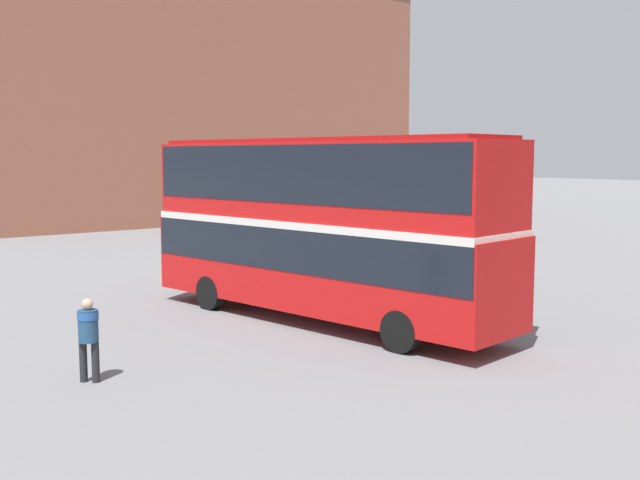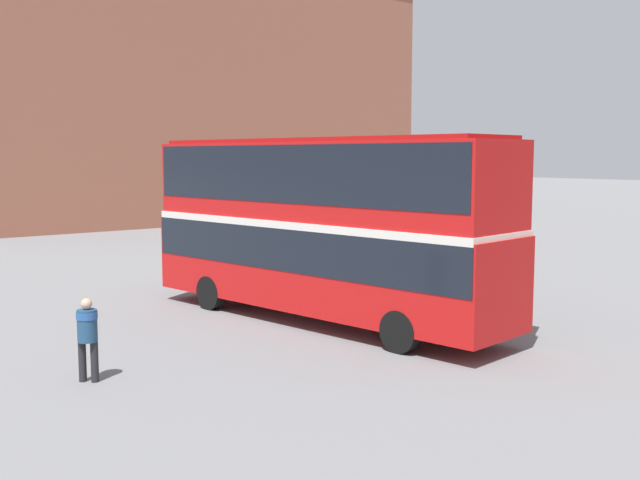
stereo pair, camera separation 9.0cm
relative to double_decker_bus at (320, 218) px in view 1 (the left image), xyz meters
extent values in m
plane|color=slate|center=(-0.72, 0.41, -2.79)|extent=(240.00, 240.00, 0.00)
cube|color=#935642|center=(-31.16, 14.14, 5.64)|extent=(8.91, 33.53, 16.87)
cube|color=red|center=(0.00, 0.00, -1.26)|extent=(11.43, 3.81, 2.22)
cube|color=red|center=(0.00, 0.00, 0.93)|extent=(11.25, 3.72, 2.16)
cube|color=black|center=(0.00, 0.00, -0.76)|extent=(11.32, 3.83, 1.09)
cube|color=black|center=(0.00, 0.00, 1.19)|extent=(11.09, 3.73, 1.48)
cube|color=silver|center=(0.00, 0.00, -0.12)|extent=(11.32, 3.82, 0.20)
cube|color=#A91111|center=(0.00, 0.00, 2.06)|extent=(10.73, 3.48, 0.10)
cylinder|color=black|center=(3.43, 1.53, -2.30)|extent=(1.01, 0.42, 0.99)
cylinder|color=black|center=(3.69, -0.65, -2.30)|extent=(1.01, 0.42, 0.99)
cylinder|color=black|center=(-3.47, 0.68, -2.30)|extent=(1.01, 0.42, 0.99)
cylinder|color=black|center=(-3.21, -1.50, -2.30)|extent=(1.01, 0.42, 0.99)
cylinder|color=#232328|center=(1.29, -7.08, -2.39)|extent=(0.15, 0.15, 0.81)
cylinder|color=#232328|center=(1.47, -6.91, -2.39)|extent=(0.15, 0.15, 0.81)
cylinder|color=navy|center=(1.38, -6.99, -1.66)|extent=(0.55, 0.55, 0.64)
cylinder|color=#28569E|center=(1.38, -6.99, -1.46)|extent=(0.58, 0.58, 0.14)
sphere|color=#D8A884|center=(1.38, -6.99, -1.23)|extent=(0.22, 0.22, 0.22)
cube|color=maroon|center=(-10.46, 17.34, -2.16)|extent=(4.76, 2.64, 0.71)
cube|color=black|center=(-10.63, 17.38, -1.56)|extent=(2.61, 2.03, 0.47)
cylinder|color=black|center=(-8.93, 17.83, -2.46)|extent=(0.69, 0.35, 0.66)
cylinder|color=black|center=(-9.25, 16.28, -2.46)|extent=(0.69, 0.35, 0.66)
cylinder|color=black|center=(-11.66, 18.40, -2.46)|extent=(0.69, 0.35, 0.66)
cylinder|color=black|center=(-11.98, 16.85, -2.46)|extent=(0.69, 0.35, 0.66)
camera|label=1|loc=(15.39, -12.55, 1.65)|focal=42.00mm
camera|label=2|loc=(15.44, -12.48, 1.65)|focal=42.00mm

